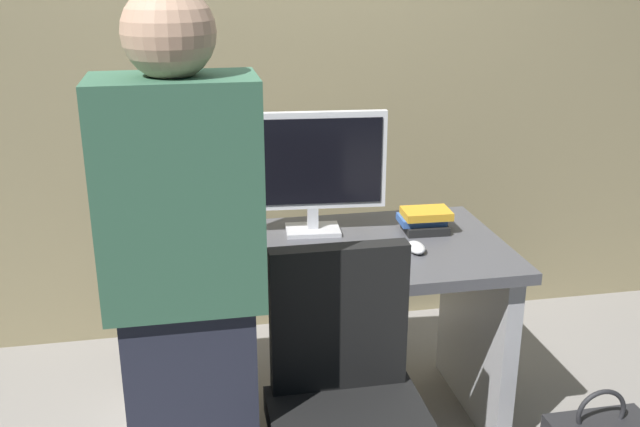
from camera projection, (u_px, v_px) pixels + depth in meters
name	position (u px, v px, depth m)	size (l,w,h in m)	color
ground_plane	(318.00, 423.00, 2.79)	(9.00, 9.00, 0.00)	gray
wall_back	(279.00, 6.00, 3.12)	(6.40, 0.10, 3.00)	#8C7F5B
desk	(317.00, 307.00, 2.62)	(1.36, 0.70, 0.72)	#4C4C51
person_at_desk	(187.00, 304.00, 1.88)	(0.40, 0.24, 1.64)	#262838
monitor	(313.00, 166.00, 2.62)	(0.54, 0.16, 0.46)	silver
keyboard	(327.00, 256.00, 2.46)	(0.43, 0.13, 0.02)	#262626
mouse	(416.00, 247.00, 2.52)	(0.06, 0.10, 0.03)	white
cup_near_keyboard	(214.00, 256.00, 2.37)	(0.08, 0.08, 0.09)	#D84C3F
book_stack	(424.00, 220.00, 2.70)	(0.19, 0.14, 0.09)	black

